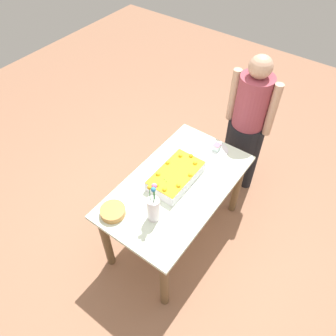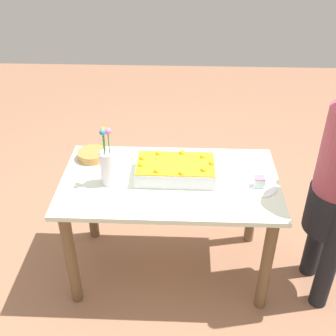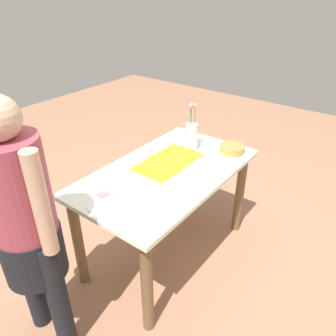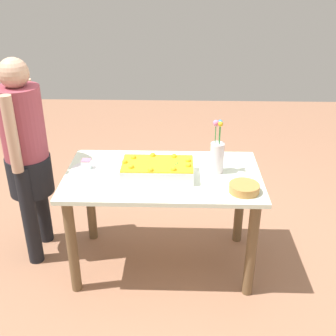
{
  "view_description": "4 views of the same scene",
  "coord_description": "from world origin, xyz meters",
  "views": [
    {
      "loc": [
        -1.4,
        -0.93,
        2.78
      ],
      "look_at": [
        -0.0,
        0.09,
        0.89
      ],
      "focal_mm": 35.0,
      "sensor_mm": 36.0,
      "label": 1
    },
    {
      "loc": [
        0.07,
        -2.07,
        2.22
      ],
      "look_at": [
        -0.01,
        0.02,
        0.82
      ],
      "focal_mm": 45.0,
      "sensor_mm": 36.0,
      "label": 2
    },
    {
      "loc": [
        1.53,
        1.17,
        1.87
      ],
      "look_at": [
        0.06,
        0.06,
        0.81
      ],
      "focal_mm": 35.0,
      "sensor_mm": 36.0,
      "label": 3
    },
    {
      "loc": [
        -0.11,
        2.51,
        2.05
      ],
      "look_at": [
        -0.03,
        -0.03,
        0.78
      ],
      "focal_mm": 45.0,
      "sensor_mm": 36.0,
      "label": 4
    }
  ],
  "objects": [
    {
      "name": "sheet_cake",
      "position": [
        0.03,
        0.04,
        0.8
      ],
      "size": [
        0.47,
        0.27,
        0.12
      ],
      "color": "white",
      "rests_on": "dining_table"
    },
    {
      "name": "fruit_bowl",
      "position": [
        -0.51,
        0.22,
        0.77
      ],
      "size": [
        0.19,
        0.19,
        0.05
      ],
      "primitive_type": "cylinder",
      "color": "#B87F3E",
      "rests_on": "dining_table"
    },
    {
      "name": "person_standing",
      "position": [
        0.96,
        -0.13,
        0.85
      ],
      "size": [
        0.31,
        0.45,
        1.49
      ],
      "rotation": [
        0.0,
        0.0,
        3.14
      ],
      "color": "black",
      "rests_on": "ground_plane"
    },
    {
      "name": "ground_plane",
      "position": [
        0.0,
        0.0,
        0.0
      ],
      "size": [
        8.0,
        8.0,
        0.0
      ],
      "primitive_type": "plane",
      "color": "#9A6A4F"
    },
    {
      "name": "serving_plate_with_slice",
      "position": [
        0.53,
        -0.06,
        0.76
      ],
      "size": [
        0.21,
        0.21,
        0.07
      ],
      "color": "white",
      "rests_on": "dining_table"
    },
    {
      "name": "flower_vase",
      "position": [
        -0.36,
        -0.04,
        0.87
      ],
      "size": [
        0.09,
        0.09,
        0.37
      ],
      "color": "silver",
      "rests_on": "dining_table"
    },
    {
      "name": "dining_table",
      "position": [
        0.0,
        0.0,
        0.61
      ],
      "size": [
        1.32,
        0.75,
        0.75
      ],
      "color": "silver",
      "rests_on": "ground_plane"
    },
    {
      "name": "cake_knife",
      "position": [
        0.48,
        0.21,
        0.75
      ],
      "size": [
        0.2,
        0.04,
        0.0
      ],
      "primitive_type": "cube",
      "rotation": [
        0.0,
        0.0,
        3.22
      ],
      "color": "silver",
      "rests_on": "dining_table"
    }
  ]
}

